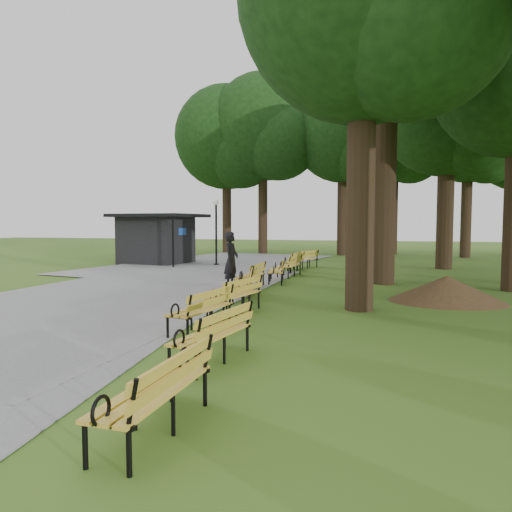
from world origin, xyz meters
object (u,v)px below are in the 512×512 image
(lawn_tree_4, at_px, (448,106))
(kiosk, at_px, (156,239))
(person, at_px, (231,260))
(bench_8, at_px, (292,262))
(bench_2, at_px, (201,309))
(dirt_mound, at_px, (447,289))
(bench_1, at_px, (212,334))
(bench_4, at_px, (242,284))
(bench_7, at_px, (289,266))
(bench_3, at_px, (234,295))
(bench_6, at_px, (276,271))
(bench_0, at_px, (154,391))
(bench_9, at_px, (304,259))
(lamp_post, at_px, (216,218))
(bench_5, at_px, (250,276))

(lawn_tree_4, bearing_deg, kiosk, -176.41)
(person, height_order, bench_8, person)
(bench_2, bearing_deg, dirt_mound, 143.60)
(bench_1, distance_m, bench_4, 6.11)
(bench_2, distance_m, bench_7, 10.00)
(bench_7, bearing_deg, bench_3, 8.16)
(bench_2, xyz_separation_m, bench_7, (-0.18, 10.00, 0.00))
(bench_6, bearing_deg, bench_2, -8.86)
(bench_4, distance_m, bench_7, 5.97)
(bench_0, bearing_deg, bench_8, -172.38)
(bench_3, xyz_separation_m, bench_9, (-0.27, 11.71, 0.00))
(bench_1, bearing_deg, lamp_post, -150.85)
(lamp_post, xyz_separation_m, bench_7, (4.53, -3.83, -1.98))
(bench_6, distance_m, bench_7, 2.10)
(person, xyz_separation_m, bench_6, (1.08, 1.91, -0.50))
(bench_4, bearing_deg, bench_9, 164.64)
(kiosk, xyz_separation_m, lamp_post, (3.51, -0.32, 1.10))
(bench_2, distance_m, bench_8, 12.02)
(person, xyz_separation_m, bench_1, (2.29, -7.93, -0.50))
(bench_2, relative_size, bench_6, 1.00)
(bench_3, bearing_deg, lamp_post, -144.51)
(lawn_tree_4, bearing_deg, person, -129.94)
(bench_7, relative_size, lawn_tree_4, 0.17)
(bench_0, height_order, bench_1, same)
(bench_3, bearing_deg, bench_7, -164.64)
(bench_8, bearing_deg, bench_0, 14.14)
(bench_3, height_order, bench_9, same)
(dirt_mound, bearing_deg, lawn_tree_4, 84.02)
(lamp_post, relative_size, bench_3, 1.79)
(person, distance_m, bench_3, 4.31)
(bench_0, relative_size, bench_5, 1.00)
(dirt_mound, xyz_separation_m, bench_7, (-5.39, 4.94, 0.08))
(dirt_mound, bearing_deg, kiosk, 145.92)
(bench_5, bearing_deg, kiosk, -136.65)
(lamp_post, bearing_deg, bench_5, -62.80)
(bench_0, xyz_separation_m, bench_5, (-1.94, 10.42, 0.00))
(lamp_post, xyz_separation_m, bench_3, (4.79, -11.88, -1.98))
(bench_0, relative_size, bench_8, 1.00)
(bench_7, bearing_deg, bench_4, 4.64)
(bench_7, relative_size, bench_8, 1.00)
(lamp_post, relative_size, bench_6, 1.79)
(dirt_mound, relative_size, lawn_tree_4, 0.24)
(bench_5, bearing_deg, person, -90.00)
(bench_8, bearing_deg, bench_1, 13.97)
(bench_1, bearing_deg, person, -154.53)
(lamp_post, distance_m, bench_0, 19.31)
(dirt_mound, relative_size, bench_9, 1.38)
(person, height_order, bench_3, person)
(bench_3, distance_m, bench_8, 10.07)
(bench_5, height_order, bench_6, same)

